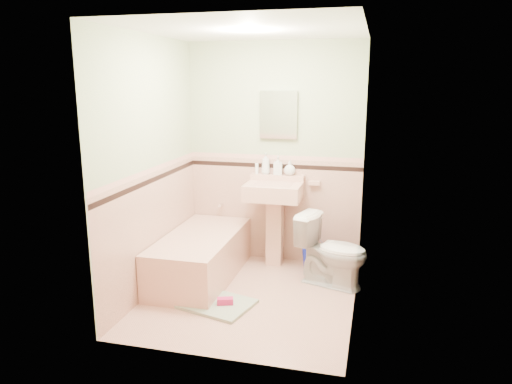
% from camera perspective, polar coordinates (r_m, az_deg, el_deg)
% --- Properties ---
extents(floor, '(2.20, 2.20, 0.00)m').
position_cam_1_polar(floor, '(4.83, -0.75, -12.31)').
color(floor, '#D6A18C').
rests_on(floor, ground).
extents(ceiling, '(2.20, 2.20, 0.00)m').
position_cam_1_polar(ceiling, '(4.38, -0.85, 18.72)').
color(ceiling, white).
rests_on(ceiling, ground).
extents(wall_back, '(2.50, 0.00, 2.50)m').
position_cam_1_polar(wall_back, '(5.49, 2.19, 4.48)').
color(wall_back, beige).
rests_on(wall_back, ground).
extents(wall_front, '(2.50, 0.00, 2.50)m').
position_cam_1_polar(wall_front, '(3.41, -5.59, -0.86)').
color(wall_front, beige).
rests_on(wall_front, ground).
extents(wall_left, '(0.00, 2.50, 2.50)m').
position_cam_1_polar(wall_left, '(4.79, -12.44, 2.92)').
color(wall_left, beige).
rests_on(wall_left, ground).
extents(wall_right, '(0.00, 2.50, 2.50)m').
position_cam_1_polar(wall_right, '(4.29, 12.22, 1.78)').
color(wall_right, beige).
rests_on(wall_right, ground).
extents(wainscot_back, '(2.00, 0.00, 2.00)m').
position_cam_1_polar(wainscot_back, '(5.61, 2.10, -2.11)').
color(wainscot_back, '#D8A691').
rests_on(wainscot_back, ground).
extents(wainscot_front, '(2.00, 0.00, 2.00)m').
position_cam_1_polar(wainscot_front, '(3.63, -5.29, -10.82)').
color(wainscot_front, '#D8A691').
rests_on(wainscot_front, ground).
extents(wainscot_left, '(0.00, 2.20, 2.20)m').
position_cam_1_polar(wainscot_left, '(4.94, -11.95, -4.53)').
color(wainscot_left, '#D8A691').
rests_on(wainscot_left, ground).
extents(wainscot_right, '(0.00, 2.20, 2.20)m').
position_cam_1_polar(wainscot_right, '(4.46, 11.66, -6.42)').
color(wainscot_right, '#D8A691').
rests_on(wainscot_right, ground).
extents(accent_back, '(2.00, 0.00, 2.00)m').
position_cam_1_polar(accent_back, '(5.50, 2.14, 3.11)').
color(accent_back, black).
rests_on(accent_back, ground).
extents(accent_front, '(2.00, 0.00, 2.00)m').
position_cam_1_polar(accent_front, '(3.46, -5.44, -2.88)').
color(accent_front, black).
rests_on(accent_front, ground).
extents(accent_left, '(0.00, 2.20, 2.20)m').
position_cam_1_polar(accent_left, '(4.81, -12.17, 1.39)').
color(accent_left, black).
rests_on(accent_left, ground).
extents(accent_right, '(0.00, 2.20, 2.20)m').
position_cam_1_polar(accent_right, '(4.32, 11.90, 0.11)').
color(accent_right, black).
rests_on(accent_right, ground).
extents(cap_back, '(2.00, 0.00, 2.00)m').
position_cam_1_polar(cap_back, '(5.48, 2.14, 4.14)').
color(cap_back, '#D69C8B').
rests_on(cap_back, ground).
extents(cap_front, '(2.00, 0.00, 2.00)m').
position_cam_1_polar(cap_front, '(3.43, -5.47, -1.27)').
color(cap_front, '#D69C8B').
rests_on(cap_front, ground).
extents(cap_left, '(0.00, 2.20, 2.20)m').
position_cam_1_polar(cap_left, '(4.79, -12.23, 2.56)').
color(cap_left, '#D69C8B').
rests_on(cap_left, ground).
extents(cap_right, '(0.00, 2.20, 2.20)m').
position_cam_1_polar(cap_right, '(4.30, 11.96, 1.41)').
color(cap_right, '#D69C8B').
rests_on(cap_right, ground).
extents(bathtub, '(0.70, 1.50, 0.45)m').
position_cam_1_polar(bathtub, '(5.21, -6.58, -7.76)').
color(bathtub, tan).
rests_on(bathtub, floor).
extents(tub_faucet, '(0.04, 0.12, 0.04)m').
position_cam_1_polar(tub_faucet, '(5.73, -4.14, -1.51)').
color(tub_faucet, silver).
rests_on(tub_faucet, wall_back).
extents(sink, '(0.61, 0.50, 0.96)m').
position_cam_1_polar(sink, '(5.42, 2.10, -3.96)').
color(sink, tan).
rests_on(sink, floor).
extents(sink_faucet, '(0.02, 0.02, 0.10)m').
position_cam_1_polar(sink_faucet, '(5.44, 2.45, 1.18)').
color(sink_faucet, silver).
rests_on(sink_faucet, sink).
extents(medicine_cabinet, '(0.42, 0.04, 0.53)m').
position_cam_1_polar(medicine_cabinet, '(5.40, 2.69, 9.14)').
color(medicine_cabinet, white).
rests_on(medicine_cabinet, wall_back).
extents(soap_dish, '(0.13, 0.07, 0.04)m').
position_cam_1_polar(soap_dish, '(5.43, 6.93, 1.08)').
color(soap_dish, tan).
rests_on(soap_dish, wall_back).
extents(soap_bottle_left, '(0.11, 0.12, 0.24)m').
position_cam_1_polar(soap_bottle_left, '(5.47, 1.16, 3.40)').
color(soap_bottle_left, '#B2B2B2').
rests_on(soap_bottle_left, sink).
extents(soap_bottle_mid, '(0.11, 0.11, 0.21)m').
position_cam_1_polar(soap_bottle_mid, '(5.44, 2.62, 3.16)').
color(soap_bottle_mid, '#B2B2B2').
rests_on(soap_bottle_mid, sink).
extents(soap_bottle_right, '(0.15, 0.15, 0.16)m').
position_cam_1_polar(soap_bottle_right, '(5.42, 4.03, 2.86)').
color(soap_bottle_right, '#B2B2B2').
rests_on(soap_bottle_right, sink).
extents(tube, '(0.04, 0.04, 0.12)m').
position_cam_1_polar(tube, '(5.50, 0.10, 2.82)').
color(tube, white).
rests_on(tube, sink).
extents(toilet, '(0.81, 0.60, 0.73)m').
position_cam_1_polar(toilet, '(5.02, 9.07, -6.91)').
color(toilet, white).
rests_on(toilet, floor).
extents(bucket, '(0.32, 0.32, 0.25)m').
position_cam_1_polar(bucket, '(5.48, 6.76, -7.80)').
color(bucket, '#1220B7').
rests_on(bucket, floor).
extents(bath_mat, '(0.85, 0.68, 0.03)m').
position_cam_1_polar(bath_mat, '(4.69, -5.25, -12.94)').
color(bath_mat, '#92A388').
rests_on(bath_mat, floor).
extents(shoe, '(0.16, 0.11, 0.06)m').
position_cam_1_polar(shoe, '(4.61, -3.68, -12.79)').
color(shoe, '#BF1E59').
rests_on(shoe, bath_mat).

